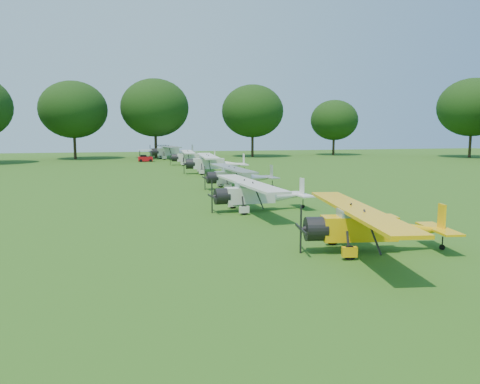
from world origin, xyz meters
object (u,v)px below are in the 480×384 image
Objects in this scene: aircraft_2 at (370,224)px; aircraft_4 at (238,175)px; aircraft_5 at (213,162)px; aircraft_6 at (192,156)px; aircraft_3 at (257,192)px; golf_cart at (145,158)px; aircraft_7 at (171,151)px.

aircraft_4 is (-0.17, 19.81, 0.01)m from aircraft_2.
aircraft_5 is 12.74m from aircraft_6.
aircraft_3 is 4.43× the size of golf_cart.
aircraft_6 is (-0.37, 12.73, -0.10)m from aircraft_5.
aircraft_6 is at bearing 84.21° from aircraft_3.
aircraft_7 reaches higher than aircraft_3.
aircraft_4 is at bearing 99.81° from aircraft_2.
aircraft_4 reaches higher than aircraft_3.
aircraft_5 is at bearing 84.69° from aircraft_4.
aircraft_3 is 44.05m from golf_cart.
golf_cart is at bearing -136.37° from aircraft_7.
aircraft_6 reaches higher than aircraft_4.
aircraft_5 is 21.65m from golf_cart.
aircraft_2 reaches higher than golf_cart.
aircraft_2 is 45.52m from aircraft_6.
aircraft_5 is 1.09× the size of aircraft_6.
aircraft_4 is at bearing -96.93° from aircraft_7.
aircraft_2 reaches higher than aircraft_3.
aircraft_3 is at bearing 108.49° from aircraft_2.
aircraft_7 is (0.25, 49.49, 0.28)m from aircraft_3.
aircraft_6 is at bearing 96.45° from aircraft_5.
aircraft_3 is at bearing -90.04° from aircraft_5.
aircraft_6 reaches higher than golf_cart.
aircraft_5 is 26.46m from aircraft_7.
golf_cart is (-5.70, 8.04, -0.57)m from aircraft_6.
aircraft_2 is 9.83m from aircraft_3.
aircraft_6 is 9.87m from golf_cart.
aircraft_3 is 23.17m from aircraft_5.
aircraft_3 is 35.85m from aircraft_6.
aircraft_5 is 5.18× the size of golf_cart.
aircraft_2 is 32.79m from aircraft_5.
aircraft_2 is 59.21m from aircraft_7.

